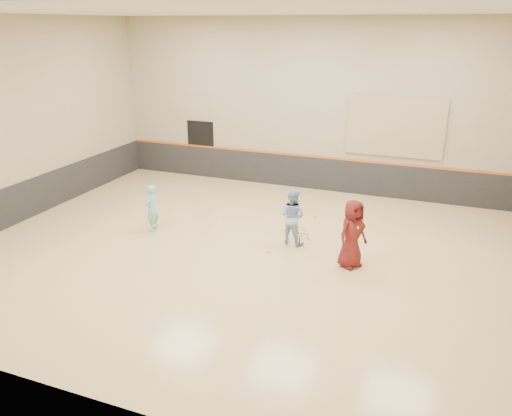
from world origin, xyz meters
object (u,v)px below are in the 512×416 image
at_px(young_man, 352,234).
at_px(spare_racket, 304,234).
at_px(instructor, 292,216).
at_px(girl, 152,208).

xyz_separation_m(young_man, spare_racket, (-1.61, 1.39, -0.83)).
distance_m(instructor, young_man, 1.98).
xyz_separation_m(instructor, spare_racket, (0.19, 0.57, -0.74)).
height_order(instructor, spare_racket, instructor).
bearing_deg(spare_racket, young_man, -40.87).
bearing_deg(girl, instructor, 89.13).
height_order(instructor, young_man, young_man).
distance_m(young_man, spare_racket, 2.28).
relative_size(girl, instructor, 0.88).
relative_size(instructor, young_man, 0.90).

